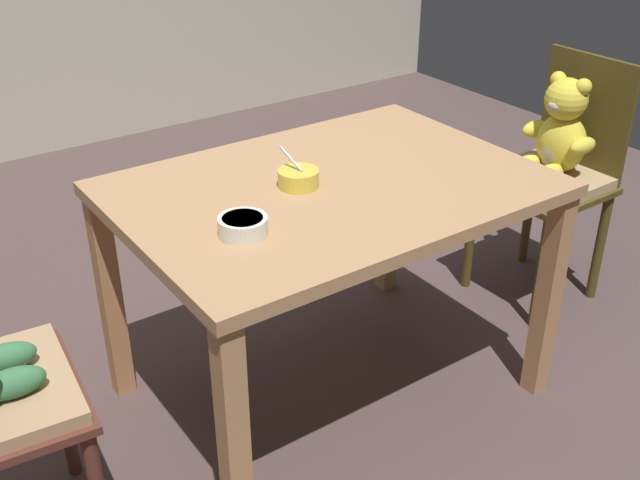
# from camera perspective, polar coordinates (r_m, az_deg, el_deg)

# --- Properties ---
(ground_plane) EXTENTS (5.20, 5.20, 0.04)m
(ground_plane) POSITION_cam_1_polar(r_m,az_deg,el_deg) (2.53, 0.66, -11.27)
(ground_plane) COLOR #4F3D3D
(dining_table) EXTENTS (1.17, 0.83, 0.73)m
(dining_table) POSITION_cam_1_polar(r_m,az_deg,el_deg) (2.17, 0.76, 2.01)
(dining_table) COLOR tan
(dining_table) RESTS_ON ground_plane
(teddy_chair_near_right) EXTENTS (0.40, 0.41, 0.89)m
(teddy_chair_near_right) POSITION_cam_1_polar(r_m,az_deg,el_deg) (2.89, 17.06, 6.01)
(teddy_chair_near_right) COLOR #493C17
(teddy_chair_near_right) RESTS_ON ground_plane
(porridge_bowl_white_near_left) EXTENTS (0.12, 0.12, 0.05)m
(porridge_bowl_white_near_left) POSITION_cam_1_polar(r_m,az_deg,el_deg) (1.86, -5.75, 1.05)
(porridge_bowl_white_near_left) COLOR white
(porridge_bowl_white_near_left) RESTS_ON dining_table
(porridge_bowl_yellow_center) EXTENTS (0.11, 0.12, 0.10)m
(porridge_bowl_yellow_center) POSITION_cam_1_polar(r_m,az_deg,el_deg) (2.10, -1.62, 4.64)
(porridge_bowl_yellow_center) COLOR yellow
(porridge_bowl_yellow_center) RESTS_ON dining_table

